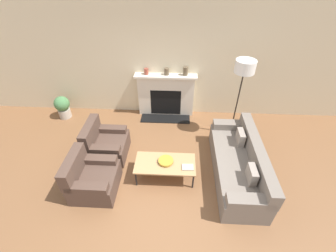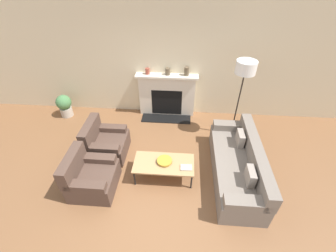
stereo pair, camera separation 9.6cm
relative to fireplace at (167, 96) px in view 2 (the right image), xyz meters
name	(u,v)px [view 2 (the right image)]	position (x,y,z in m)	size (l,w,h in m)	color
ground_plane	(148,188)	(-0.16, -2.52, -0.56)	(18.00, 18.00, 0.00)	brown
wall_back	(161,61)	(-0.16, 0.14, 0.89)	(18.00, 0.06, 2.90)	beige
fireplace	(167,96)	(0.00, 0.00, 0.00)	(1.57, 0.59, 1.15)	beige
couch	(238,165)	(1.56, -2.08, -0.26)	(0.82, 2.16, 0.78)	slate
armchair_near	(90,177)	(-1.21, -2.57, -0.27)	(0.81, 0.82, 0.80)	#4C382D
armchair_far	(105,143)	(-1.21, -1.65, -0.27)	(0.81, 0.82, 0.80)	#4C382D
coffee_table	(164,164)	(0.12, -2.21, -0.20)	(1.16, 0.57, 0.39)	tan
bowl	(165,161)	(0.13, -2.19, -0.14)	(0.29, 0.29, 0.06)	#BC8E2D
book	(186,168)	(0.55, -2.30, -0.16)	(0.22, 0.16, 0.02)	#B2A893
floor_lamp	(244,74)	(1.65, -0.77, 1.03)	(0.42, 0.42, 1.87)	black
mantel_vase_left	(147,71)	(-0.48, 0.01, 0.67)	(0.11, 0.11, 0.15)	brown
mantel_vase_center_left	(168,72)	(0.02, 0.01, 0.67)	(0.12, 0.12, 0.17)	brown
mantel_vase_center_right	(187,71)	(0.48, 0.01, 0.70)	(0.12, 0.12, 0.21)	brown
potted_plant	(64,105)	(-2.72, -0.31, -0.23)	(0.39, 0.39, 0.62)	#B2A899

